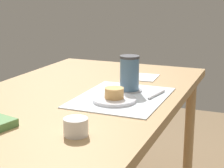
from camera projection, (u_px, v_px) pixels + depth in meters
dining_table at (74, 112)px, 1.46m from camera, size 1.36×0.79×0.72m
placemat at (122, 97)px, 1.40m from camera, size 0.40×0.32×0.00m
pastry_plate at (114, 100)px, 1.35m from camera, size 0.16×0.16×0.01m
pastry at (114, 93)px, 1.34m from camera, size 0.07×0.07×0.04m
coffee_coaster at (129, 90)px, 1.48m from camera, size 0.10×0.10×0.00m
coffee_mug at (130, 73)px, 1.47m from camera, size 0.11×0.08×0.14m
teaspoon at (157, 95)px, 1.42m from camera, size 0.13×0.03×0.01m
paper_napkin at (141, 77)px, 1.73m from camera, size 0.16×0.16×0.00m
sugar_bowl at (76, 127)px, 1.04m from camera, size 0.07×0.07×0.05m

